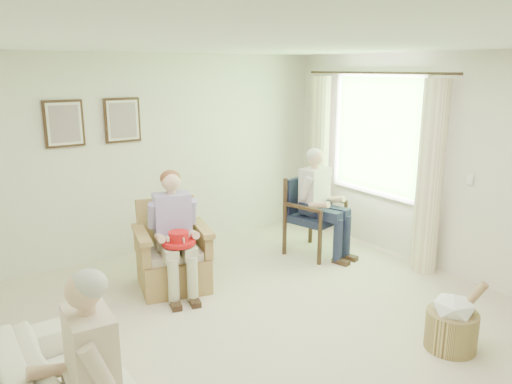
% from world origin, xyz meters
% --- Properties ---
extents(floor, '(5.50, 5.50, 0.00)m').
position_xyz_m(floor, '(0.00, 0.00, 0.00)').
color(floor, beige).
rests_on(floor, ground).
extents(back_wall, '(5.00, 0.04, 2.60)m').
position_xyz_m(back_wall, '(0.00, 2.75, 1.30)').
color(back_wall, silver).
rests_on(back_wall, ground).
extents(right_wall, '(0.04, 5.50, 2.60)m').
position_xyz_m(right_wall, '(2.50, 0.00, 1.30)').
color(right_wall, silver).
rests_on(right_wall, ground).
extents(ceiling, '(5.00, 5.50, 0.02)m').
position_xyz_m(ceiling, '(0.00, 0.00, 2.60)').
color(ceiling, white).
rests_on(ceiling, back_wall).
extents(window, '(0.13, 2.50, 1.63)m').
position_xyz_m(window, '(2.46, 1.20, 1.58)').
color(window, '#2D6B23').
rests_on(window, right_wall).
extents(curtain_left, '(0.34, 0.34, 2.30)m').
position_xyz_m(curtain_left, '(2.33, 0.22, 1.15)').
color(curtain_left, '#FFF5C7').
rests_on(curtain_left, ground).
extents(curtain_right, '(0.34, 0.34, 2.30)m').
position_xyz_m(curtain_right, '(2.33, 2.18, 1.15)').
color(curtain_right, '#FFF5C7').
rests_on(curtain_right, ground).
extents(framed_print_left, '(0.45, 0.05, 0.55)m').
position_xyz_m(framed_print_left, '(-1.15, 2.71, 1.78)').
color(framed_print_left, '#382114').
rests_on(framed_print_left, back_wall).
extents(framed_print_right, '(0.45, 0.05, 0.55)m').
position_xyz_m(framed_print_right, '(-0.45, 2.71, 1.78)').
color(framed_print_right, '#382114').
rests_on(framed_print_right, back_wall).
extents(wicker_armchair, '(0.76, 0.75, 0.97)m').
position_xyz_m(wicker_armchair, '(-0.40, 1.52, 0.31)').
color(wicker_armchair, '#A8774F').
rests_on(wicker_armchair, ground).
extents(wood_armchair, '(0.65, 0.61, 1.00)m').
position_xyz_m(wood_armchair, '(1.61, 1.50, 0.55)').
color(wood_armchair, black).
rests_on(wood_armchair, ground).
extents(person_wicker, '(0.40, 0.63, 1.32)m').
position_xyz_m(person_wicker, '(-0.40, 1.39, 0.76)').
color(person_wicker, '#BFB99A').
rests_on(person_wicker, ground).
extents(person_dark, '(0.40, 0.63, 1.38)m').
position_xyz_m(person_dark, '(1.61, 1.33, 0.82)').
color(person_dark, '#1B203B').
rests_on(person_dark, ground).
extents(person_sofa, '(0.42, 0.62, 1.28)m').
position_xyz_m(person_sofa, '(-1.95, -0.71, 0.73)').
color(person_sofa, beige).
rests_on(person_sofa, ground).
extents(red_hat, '(0.35, 0.35, 0.14)m').
position_xyz_m(red_hat, '(-0.46, 1.18, 0.66)').
color(red_hat, '#B61213').
rests_on(red_hat, person_wicker).
extents(hatbox, '(0.53, 0.53, 0.65)m').
position_xyz_m(hatbox, '(1.07, -1.06, 0.25)').
color(hatbox, tan).
rests_on(hatbox, ground).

